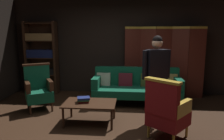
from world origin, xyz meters
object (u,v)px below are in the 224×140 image
at_px(folding_screen, 163,61).
at_px(book_red_leather, 84,101).
at_px(bookshelf, 42,56).
at_px(book_green_cloth, 84,100).
at_px(velvet_couch, 136,85).
at_px(armchair_gilt_accent, 167,111).
at_px(standing_figure, 156,71).
at_px(coffee_table, 90,105).
at_px(armchair_wing_left, 39,88).
at_px(book_navy_cloth, 84,98).

relative_size(folding_screen, book_red_leather, 10.57).
relative_size(bookshelf, book_green_cloth, 9.11).
height_order(folding_screen, velvet_couch, folding_screen).
bearing_deg(armchair_gilt_accent, standing_figure, 100.00).
relative_size(velvet_couch, book_green_cloth, 9.42).
distance_m(bookshelf, coffee_table, 2.80).
relative_size(armchair_gilt_accent, standing_figure, 0.61).
distance_m(velvet_couch, coffee_table, 1.60).
distance_m(armchair_wing_left, book_green_cloth, 1.37).
xyz_separation_m(coffee_table, book_red_leather, (-0.12, 0.01, 0.07)).
bearing_deg(folding_screen, book_red_leather, -132.09).
height_order(coffee_table, book_green_cloth, book_green_cloth).
xyz_separation_m(velvet_couch, book_navy_cloth, (-1.04, -1.30, 0.05)).
xyz_separation_m(velvet_couch, coffee_table, (-0.92, -1.30, -0.08)).
relative_size(book_green_cloth, book_navy_cloth, 0.95).
bearing_deg(standing_figure, book_navy_cloth, -173.83).
xyz_separation_m(velvet_couch, book_green_cloth, (-1.04, -1.30, 0.02)).
relative_size(velvet_couch, book_red_leather, 10.58).
bearing_deg(book_green_cloth, armchair_wing_left, 150.61).
distance_m(velvet_couch, armchair_wing_left, 2.33).
distance_m(armchair_gilt_accent, book_navy_cloth, 1.58).
bearing_deg(velvet_couch, book_red_leather, -128.87).
height_order(velvet_couch, book_red_leather, velvet_couch).
distance_m(armchair_gilt_accent, armchair_wing_left, 2.94).
relative_size(velvet_couch, armchair_gilt_accent, 2.04).
relative_size(coffee_table, book_green_cloth, 4.44).
bearing_deg(armchair_gilt_accent, bookshelf, 141.16).
xyz_separation_m(velvet_couch, book_red_leather, (-1.04, -1.30, -0.02)).
relative_size(folding_screen, book_navy_cloth, 8.97).
bearing_deg(book_navy_cloth, book_green_cloth, 180.00).
distance_m(bookshelf, book_navy_cloth, 2.69).
bearing_deg(armchair_gilt_accent, armchair_wing_left, 156.37).
bearing_deg(velvet_couch, book_green_cloth, -128.87).
height_order(armchair_wing_left, book_green_cloth, armchair_wing_left).
bearing_deg(book_navy_cloth, bookshelf, 129.12).
bearing_deg(book_red_leather, bookshelf, 129.12).
distance_m(folding_screen, standing_figure, 1.85).
distance_m(armchair_gilt_accent, standing_figure, 0.85).
xyz_separation_m(armchair_wing_left, book_green_cloth, (1.19, -0.67, -0.02)).
relative_size(standing_figure, book_navy_cloth, 7.21).
bearing_deg(armchair_wing_left, velvet_couch, 15.55).
relative_size(folding_screen, bookshelf, 1.03).
distance_m(coffee_table, book_green_cloth, 0.16).
bearing_deg(standing_figure, folding_screen, 77.92).
height_order(coffee_table, armchair_wing_left, armchair_wing_left).
height_order(velvet_couch, armchair_wing_left, armchair_wing_left).
height_order(velvet_couch, standing_figure, standing_figure).
xyz_separation_m(standing_figure, book_red_leather, (-1.39, -0.15, -0.59)).
bearing_deg(book_green_cloth, coffee_table, -3.07).
relative_size(armchair_wing_left, book_green_cloth, 4.62).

